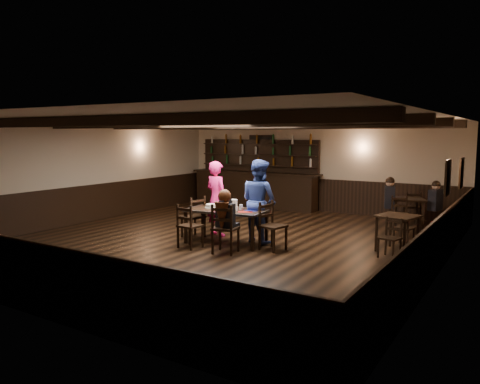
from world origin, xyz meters
The scene contains 25 objects.
ground centered at (0.00, 0.00, 0.00)m, with size 10.00×10.00×0.00m, color black.
room_shell centered at (0.01, 0.04, 1.75)m, with size 9.02×10.02×2.71m.
dining_table centered at (0.16, -0.24, 0.68)m, with size 1.80×1.04×0.75m.
chair_near_left centered at (-0.27, -1.04, 0.55)m, with size 0.47×0.45×0.93m.
chair_near_right centered at (0.63, -1.02, 0.59)m, with size 0.55×0.53×1.01m.
chair_end_left centered at (-0.75, -0.14, 0.56)m, with size 0.53×0.54×0.96m.
chair_end_right centered at (1.22, -0.20, 0.58)m, with size 0.53×0.55×1.00m.
chair_far_pushed centered at (-0.74, 0.87, 0.51)m, with size 0.57×0.57×0.88m.
woman_pink centered at (-0.48, 0.33, 0.88)m, with size 0.64×0.42×1.75m, color #D72C6B.
man_blue centered at (0.70, 0.27, 0.92)m, with size 0.89×0.69×1.83m, color navy.
seated_person centered at (0.61, -0.95, 0.85)m, with size 0.35×0.53×0.86m.
cake centered at (-0.26, -0.21, 0.79)m, with size 0.27×0.27×0.09m.
plate_stack_a centered at (0.11, -0.30, 0.84)m, with size 0.19×0.19×0.17m, color white.
plate_stack_b centered at (0.31, -0.19, 0.87)m, with size 0.19×0.19×0.23m, color white.
tea_light centered at (0.18, -0.19, 0.78)m, with size 0.05×0.05×0.06m.
salt_shaker centered at (0.47, -0.27, 0.80)m, with size 0.04×0.04×0.09m, color silver.
pepper_shaker centered at (0.58, -0.25, 0.79)m, with size 0.03×0.03×0.08m, color #A5A8AD.
drink_glass centered at (0.46, -0.10, 0.81)m, with size 0.08×0.08×0.12m, color silver.
menu_red centered at (0.68, -0.29, 0.75)m, with size 0.30×0.21×0.00m, color maroon.
menu_blue centered at (0.70, -0.10, 0.75)m, with size 0.28×0.20×0.00m, color #0E1247.
bar_counter centered at (-1.96, 4.72, 0.73)m, with size 4.51×0.70×2.20m.
back_table_a centered at (3.50, 1.02, 0.64)m, with size 0.87×0.87×0.75m.
back_table_b centered at (3.08, 3.74, 0.65)m, with size 1.08×1.08×0.75m.
bg_patron_left centered at (2.66, 3.68, 0.87)m, with size 0.35×0.45×0.81m.
bg_patron_right centered at (3.74, 3.89, 0.84)m, with size 0.33×0.42×0.75m.
Camera 1 is at (5.72, -8.58, 2.38)m, focal length 35.00 mm.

